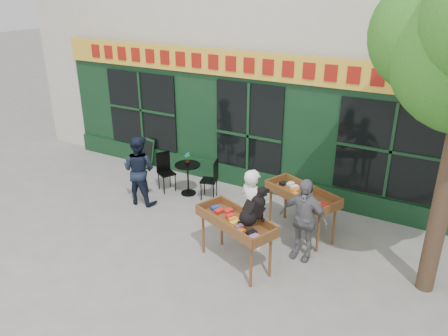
{
  "coord_description": "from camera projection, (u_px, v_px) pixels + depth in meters",
  "views": [
    {
      "loc": [
        4.32,
        -6.48,
        4.64
      ],
      "look_at": [
        0.36,
        0.5,
        1.26
      ],
      "focal_mm": 35.0,
      "sensor_mm": 36.0,
      "label": 1
    }
  ],
  "objects": [
    {
      "name": "ground",
      "position": [
        197.0,
        229.0,
        8.97
      ],
      "size": [
        80.0,
        80.0,
        0.0
      ],
      "primitive_type": "plane",
      "color": "slate",
      "rests_on": "ground"
    },
    {
      "name": "book_cart_center",
      "position": [
        235.0,
        224.0,
        7.54
      ],
      "size": [
        1.62,
        1.12,
        0.99
      ],
      "rotation": [
        0.0,
        0.0,
        -0.37
      ],
      "color": "brown",
      "rests_on": "ground"
    },
    {
      "name": "dog",
      "position": [
        253.0,
        206.0,
        7.16
      ],
      "size": [
        0.53,
        0.68,
        0.6
      ],
      "primitive_type": null,
      "rotation": [
        0.0,
        0.0,
        -0.37
      ],
      "color": "black",
      "rests_on": "book_cart_center"
    },
    {
      "name": "woman",
      "position": [
        252.0,
        209.0,
        8.07
      ],
      "size": [
        0.68,
        0.57,
        1.6
      ],
      "primitive_type": "imported",
      "rotation": [
        0.0,
        0.0,
        2.77
      ],
      "color": "white",
      "rests_on": "ground"
    },
    {
      "name": "book_cart_right",
      "position": [
        302.0,
        197.0,
        8.5
      ],
      "size": [
        1.62,
        1.16,
        0.99
      ],
      "rotation": [
        0.0,
        0.0,
        -0.41
      ],
      "color": "brown",
      "rests_on": "ground"
    },
    {
      "name": "man_right",
      "position": [
        303.0,
        219.0,
        7.78
      ],
      "size": [
        0.94,
        0.43,
        1.57
      ],
      "primitive_type": "imported",
      "rotation": [
        0.0,
        0.0,
        -0.06
      ],
      "color": "slate",
      "rests_on": "ground"
    },
    {
      "name": "bistro_table",
      "position": [
        188.0,
        173.0,
        10.29
      ],
      "size": [
        0.6,
        0.6,
        0.76
      ],
      "color": "black",
      "rests_on": "ground"
    },
    {
      "name": "bistro_chair_left",
      "position": [
        165.0,
        168.0,
        10.52
      ],
      "size": [
        0.49,
        0.49,
        0.95
      ],
      "rotation": [
        0.0,
        0.0,
        1.08
      ],
      "color": "black",
      "rests_on": "ground"
    },
    {
      "name": "bistro_chair_right",
      "position": [
        213.0,
        177.0,
        10.05
      ],
      "size": [
        0.45,
        0.45,
        0.95
      ],
      "rotation": [
        0.0,
        0.0,
        -1.28
      ],
      "color": "black",
      "rests_on": "ground"
    },
    {
      "name": "potted_plant",
      "position": [
        187.0,
        158.0,
        10.14
      ],
      "size": [
        0.17,
        0.14,
        0.29
      ],
      "primitive_type": "imported",
      "rotation": [
        0.0,
        0.0,
        -0.23
      ],
      "color": "gray",
      "rests_on": "bistro_table"
    },
    {
      "name": "man_left",
      "position": [
        139.0,
        170.0,
        9.78
      ],
      "size": [
        0.85,
        0.7,
        1.62
      ],
      "primitive_type": "imported",
      "rotation": [
        0.0,
        0.0,
        3.26
      ],
      "color": "black",
      "rests_on": "ground"
    },
    {
      "name": "chalkboard",
      "position": [
        146.0,
        152.0,
        11.95
      ],
      "size": [
        0.59,
        0.29,
        0.79
      ],
      "rotation": [
        0.0,
        0.0,
        -0.2
      ],
      "color": "black",
      "rests_on": "ground"
    }
  ]
}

